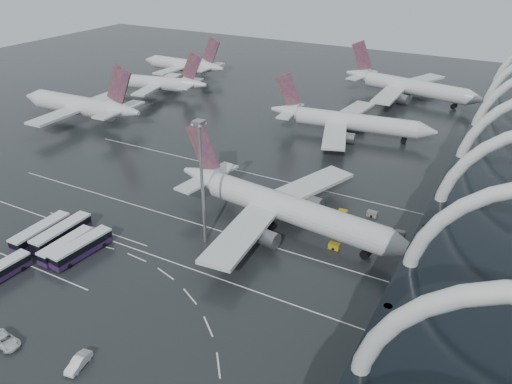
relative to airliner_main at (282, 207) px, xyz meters
The scene contains 24 objects.
ground 22.85m from the airliner_main, 117.86° to the right, with size 420.00×420.00×0.00m, color black.
lane_marking_near 24.60m from the airliner_main, 115.64° to the right, with size 120.00×0.25×0.01m, color white.
lane_marking_mid 13.87m from the airliner_main, 143.42° to the right, with size 120.00×0.25×0.01m, color white.
lane_marking_far 23.29m from the airliner_main, 117.26° to the left, with size 120.00×0.25×0.01m, color white.
bus_bay_line_south 49.87m from the airliner_main, 133.93° to the right, with size 28.00×0.25×0.01m, color white.
bus_bay_line_north 39.99m from the airliner_main, 150.17° to the right, with size 28.00×0.25×0.01m, color white.
airliner_main is the anchor object (origin of this frame).
airliner_gate_b 59.26m from the airliner_main, 96.48° to the left, with size 51.76×46.24×17.96m.
airliner_gate_c 106.34m from the airliner_main, 89.95° to the left, with size 54.69×49.68×19.56m.
jet_remote_west 91.88m from the airliner_main, 162.08° to the left, with size 49.21×39.59×21.49m.
jet_remote_mid 107.67m from the airliner_main, 142.36° to the left, with size 40.53×32.82×17.68m.
jet_remote_far 132.73m from the airliner_main, 135.09° to the left, with size 42.36×34.07×18.52m.
bus_row_near_a 49.78m from the airliner_main, 145.25° to the right, with size 3.49×13.47×3.30m.
bus_row_near_b 45.46m from the airliner_main, 144.18° to the right, with size 3.43×13.68×3.36m.
bus_row_near_c 43.92m from the airliner_main, 138.31° to the right, with size 2.96×12.00×2.95m.
bus_row_near_d 40.93m from the airliner_main, 136.01° to the right, with size 3.97×13.34×3.24m.
van_curve_a 55.93m from the airliner_main, 112.92° to the right, with size 2.62×5.68×1.58m, color silver.
van_curve_c 50.03m from the airliner_main, 99.84° to the right, with size 1.66×4.77×1.57m, color silver.
floodlight_mast 20.33m from the airliner_main, 131.90° to the right, with size 1.99×1.99×25.90m.
gse_cart_belly_a 13.76m from the airliner_main, 10.39° to the right, with size 2.17×1.28×1.18m, color #AB8F16.
gse_cart_belly_b 21.30m from the airliner_main, 41.64° to the left, with size 2.23×1.32×1.22m, color slate.
gse_cart_belly_c 9.10m from the airliner_main, 151.73° to the right, with size 1.95×1.15×1.06m, color #AB8F16.
gse_cart_belly_d 25.13m from the airliner_main, 21.03° to the left, with size 1.97×1.16×1.07m, color slate.
gse_cart_belly_e 15.59m from the airliner_main, 50.02° to the left, with size 2.03×1.20×1.11m, color #AB8F16.
Camera 1 is at (49.92, -63.02, 55.91)m, focal length 35.00 mm.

